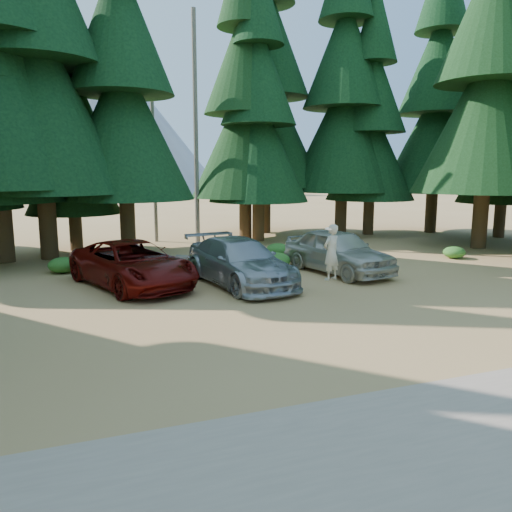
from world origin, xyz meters
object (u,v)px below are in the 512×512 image
object	(u,v)px
silver_minivan_right	(338,251)
log_mid	(215,260)
frisbee_player	(331,252)
log_left	(231,260)
silver_minivan_center	(240,262)
log_right	(265,261)
red_pickup	(132,264)

from	to	relation	value
silver_minivan_right	log_mid	size ratio (longest dim) A/B	1.39
frisbee_player	log_left	bearing A→B (deg)	-100.97
silver_minivan_right	log_mid	xyz separation A→B (m)	(-3.90, 3.49, -0.70)
silver_minivan_center	frisbee_player	world-z (taller)	frisbee_player
log_mid	log_right	bearing A→B (deg)	9.79
silver_minivan_right	red_pickup	bearing A→B (deg)	166.27
frisbee_player	log_right	bearing A→B (deg)	-112.07
silver_minivan_right	log_left	world-z (taller)	silver_minivan_right
log_mid	log_left	bearing A→B (deg)	19.36
log_mid	red_pickup	bearing A→B (deg)	-102.94
frisbee_player	log_mid	xyz separation A→B (m)	(-1.97, 6.51, -1.22)
silver_minivan_right	log_mid	distance (m)	5.28
red_pickup	frisbee_player	world-z (taller)	frisbee_player
log_left	silver_minivan_right	bearing A→B (deg)	-62.90
log_left	frisbee_player	bearing A→B (deg)	-95.75
silver_minivan_center	silver_minivan_right	distance (m)	4.21
silver_minivan_right	log_right	distance (m)	3.30
silver_minivan_center	frisbee_player	size ratio (longest dim) A/B	3.11
red_pickup	log_left	xyz separation A→B (m)	(4.38, 2.96, -0.62)
red_pickup	log_left	size ratio (longest dim) A/B	1.35
silver_minivan_center	log_left	xyz separation A→B (m)	(0.90, 3.92, -0.64)
log_left	log_right	distance (m)	1.47
silver_minivan_center	log_mid	size ratio (longest dim) A/B	1.53
silver_minivan_center	log_left	bearing A→B (deg)	67.41
red_pickup	frisbee_player	bearing A→B (deg)	-50.59
red_pickup	log_mid	distance (m)	4.94
log_left	log_mid	xyz separation A→B (m)	(-0.64, 0.20, 0.00)
silver_minivan_center	log_left	size ratio (longest dim) A/B	1.32
red_pickup	silver_minivan_right	bearing A→B (deg)	-22.71
log_mid	log_right	size ratio (longest dim) A/B	0.75
frisbee_player	red_pickup	bearing A→B (deg)	-53.21
silver_minivan_center	log_right	bearing A→B (deg)	46.09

